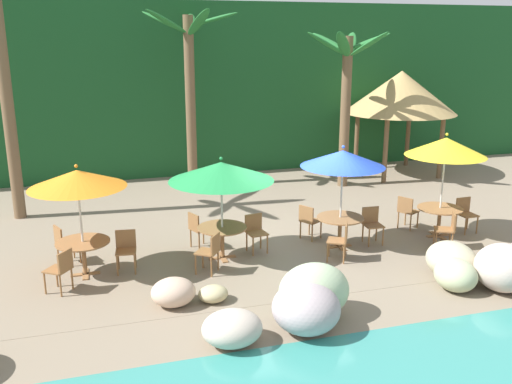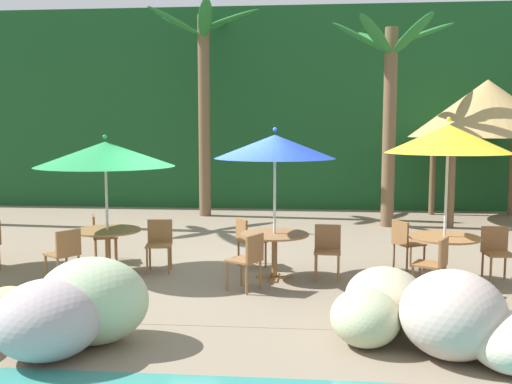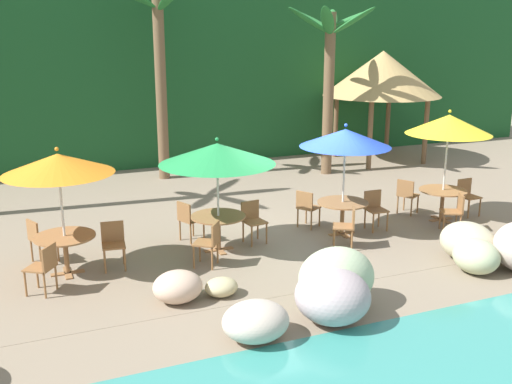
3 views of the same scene
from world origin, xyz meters
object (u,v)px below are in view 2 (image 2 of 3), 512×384
Objects in this scene: chair_green_left at (65,252)px; chair_yellow_inland at (405,241)px; chair_green_seaward at (159,241)px; chair_blue_left at (249,258)px; umbrella_green at (105,154)px; chair_blue_seaward at (327,247)px; dining_table_yellow at (444,244)px; umbrella_yellow at (448,139)px; chair_blue_inland at (247,239)px; umbrella_blue at (275,147)px; dining_table_blue at (275,241)px; palm_tree_second at (203,82)px; palapa_hut at (487,109)px; dining_table_green at (108,237)px; palm_tree_third at (390,89)px; chair_yellow_seaward at (497,250)px; chair_green_inland at (100,234)px; chair_yellow_left at (435,262)px.

chair_green_left is 1.00× the size of chair_yellow_inland.
chair_green_seaward is 1.00× the size of chair_blue_left.
umbrella_green is at bearing 160.30° from chair_blue_left.
chair_blue_seaward is 1.48m from chair_yellow_inland.
chair_blue_seaward is 0.79× the size of dining_table_yellow.
chair_blue_inland is at bearing 167.58° from umbrella_yellow.
umbrella_blue is at bearing 179.58° from umbrella_yellow.
palm_tree_second is at bearing 109.63° from dining_table_blue.
palapa_hut is (5.12, 6.25, 2.30)m from dining_table_blue.
chair_blue_left is (2.47, -0.88, -0.10)m from dining_table_green.
chair_blue_left is 7.24m from palm_tree_third.
chair_yellow_inland is 6.74m from palapa_hut.
dining_table_yellow is at bearing -0.42° from umbrella_blue.
chair_blue_left is at bearing -166.84° from chair_yellow_seaward.
palapa_hut is at bearing 32.97° from chair_green_inland.
umbrella_yellow reaches higher than chair_yellow_left.
chair_blue_left reaches higher than dining_table_blue.
chair_blue_seaward is at bearing 150.19° from chair_yellow_left.
chair_green_inland is 2.71m from chair_blue_inland.
dining_table_green is 3.66m from chair_blue_seaward.
chair_green_inland and chair_blue_seaward have the same top height.
chair_green_inland is 1.00× the size of chair_yellow_left.
chair_blue_seaward is 7.90m from palapa_hut.
chair_yellow_seaward is 1.45m from chair_yellow_inland.
palm_tree_second is (-5.00, 6.55, 1.43)m from umbrella_yellow.
umbrella_green reaches higher than dining_table_blue.
palm_tree_second reaches higher than chair_green_left.
chair_blue_seaward is (3.66, -0.05, -1.49)m from umbrella_green.
chair_green_seaward is 1.51m from chair_blue_inland.
umbrella_green is 2.67× the size of chair_yellow_left.
chair_green_left is 3.29m from dining_table_blue.
umbrella_green is 2.81m from umbrella_blue.
chair_yellow_seaward reaches higher than dining_table_green.
chair_green_seaward is 1.00× the size of chair_blue_seaward.
umbrella_blue is 2.80× the size of chair_yellow_seaward.
chair_blue_seaward is 1.45m from chair_blue_left.
chair_green_left is 0.36× the size of umbrella_blue.
chair_blue_inland is (2.71, 1.33, 0.00)m from chair_green_left.
chair_blue_seaward is (3.66, -0.05, -0.10)m from dining_table_green.
dining_table_yellow is at bearing 172.87° from umbrella_yellow.
dining_table_blue is 0.28× the size of palapa_hut.
umbrella_blue reaches higher than umbrella_green.
palapa_hut is at bearing 68.73° from umbrella_yellow.
chair_yellow_inland is 1.51m from chair_yellow_left.
chair_yellow_inland is at bearing 6.67° from dining_table_green.
dining_table_blue is 2.67m from dining_table_yellow.
dining_table_green is 5.03m from chair_yellow_inland.
palapa_hut is at bearing 52.23° from chair_blue_left.
dining_table_green is at bearing -173.33° from chair_yellow_inland.
chair_blue_seaward is 2.53m from umbrella_yellow.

